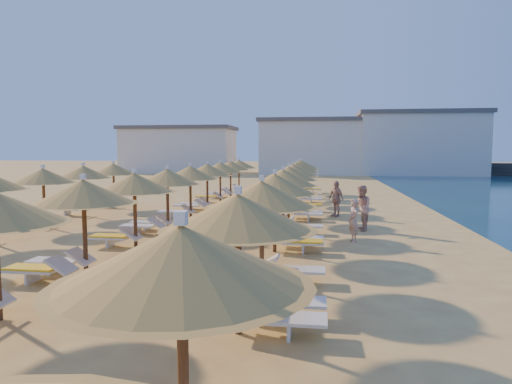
# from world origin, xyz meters

# --- Properties ---
(ground) EXTENTS (220.00, 220.00, 0.00)m
(ground) POSITION_xyz_m (0.00, 0.00, 0.00)
(ground) COLOR #E1BB62
(ground) RESTS_ON ground
(jetty) EXTENTS (30.17, 5.64, 1.50)m
(jetty) POSITION_xyz_m (27.74, 44.97, 0.75)
(jetty) COLOR black
(jetty) RESTS_ON ground
(hotel_blocks) EXTENTS (47.99, 10.03, 8.10)m
(hotel_blocks) POSITION_xyz_m (2.66, 45.28, 3.70)
(hotel_blocks) COLOR white
(hotel_blocks) RESTS_ON ground
(parasol_row_east) EXTENTS (2.75, 35.27, 2.61)m
(parasol_row_east) POSITION_xyz_m (2.55, 0.85, 2.11)
(parasol_row_east) COLOR brown
(parasol_row_east) RESTS_ON ground
(parasol_row_west) EXTENTS (2.75, 35.27, 2.61)m
(parasol_row_west) POSITION_xyz_m (-2.06, 0.85, 2.11)
(parasol_row_west) COLOR brown
(parasol_row_west) RESTS_ON ground
(parasol_row_inland) EXTENTS (2.75, 19.01, 2.61)m
(parasol_row_inland) POSITION_xyz_m (-7.39, -0.78, 2.11)
(parasol_row_inland) COLOR brown
(parasol_row_inland) RESTS_ON ground
(loungers) EXTENTS (13.04, 34.05, 0.66)m
(loungers) POSITION_xyz_m (-1.01, 0.57, 0.34)
(loungers) COLOR white
(loungers) RESTS_ON ground
(beachgoer_b) EXTENTS (0.76, 0.94, 1.83)m
(beachgoer_b) POSITION_xyz_m (5.61, 1.86, 0.91)
(beachgoer_b) COLOR tan
(beachgoer_b) RESTS_ON ground
(beachgoer_c) EXTENTS (0.96, 1.07, 1.74)m
(beachgoer_c) POSITION_xyz_m (4.73, 5.64, 0.87)
(beachgoer_c) COLOR tan
(beachgoer_c) RESTS_ON ground
(beachgoer_a) EXTENTS (0.53, 0.65, 1.53)m
(beachgoer_a) POSITION_xyz_m (5.13, -0.49, 0.76)
(beachgoer_a) COLOR tan
(beachgoer_a) RESTS_ON ground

